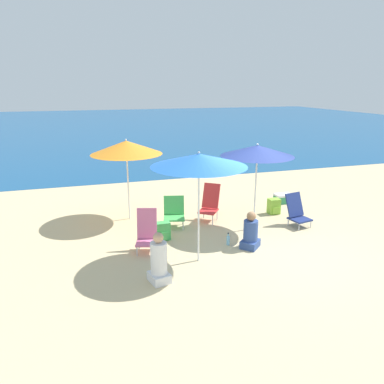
# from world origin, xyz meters

# --- Properties ---
(ground_plane) EXTENTS (60.00, 60.00, 0.00)m
(ground_plane) POSITION_xyz_m (0.00, 0.00, 0.00)
(ground_plane) COLOR #D1BA89
(sea_water) EXTENTS (60.00, 40.00, 0.01)m
(sea_water) POSITION_xyz_m (0.00, 26.09, 0.00)
(sea_water) COLOR navy
(sea_water) RESTS_ON ground
(beach_umbrella_orange) EXTENTS (1.74, 1.74, 2.04)m
(beach_umbrella_orange) POSITION_xyz_m (-2.54, 2.39, 1.83)
(beach_umbrella_orange) COLOR white
(beach_umbrella_orange) RESTS_ON ground
(beach_umbrella_navy) EXTENTS (1.66, 1.66, 2.03)m
(beach_umbrella_navy) POSITION_xyz_m (0.18, 0.84, 1.87)
(beach_umbrella_navy) COLOR white
(beach_umbrella_navy) RESTS_ON ground
(beach_umbrella_blue) EXTENTS (1.77, 1.77, 2.14)m
(beach_umbrella_blue) POSITION_xyz_m (-1.60, -0.37, 1.98)
(beach_umbrella_blue) COLOR white
(beach_umbrella_blue) RESTS_ON ground
(beach_chair_green) EXTENTS (0.60, 0.62, 0.72)m
(beach_chair_green) POSITION_xyz_m (-1.58, 1.58, 0.36)
(beach_chair_green) COLOR silver
(beach_chair_green) RESTS_ON ground
(beach_chair_red) EXTENTS (0.69, 0.73, 0.91)m
(beach_chair_red) POSITION_xyz_m (-0.61, 1.72, 0.45)
(beach_chair_red) COLOR silver
(beach_chair_red) RESTS_ON ground
(beach_chair_pink) EXTENTS (0.52, 0.57, 0.87)m
(beach_chair_pink) POSITION_xyz_m (-2.45, 0.42, 0.41)
(beach_chair_pink) COLOR silver
(beach_chair_pink) RESTS_ON ground
(beach_chair_navy) EXTENTS (0.54, 0.63, 0.77)m
(beach_chair_navy) POSITION_xyz_m (1.27, 0.75, 0.36)
(beach_chair_navy) COLOR silver
(beach_chair_navy) RESTS_ON ground
(person_seated_near) EXTENTS (0.51, 0.51, 0.79)m
(person_seated_near) POSITION_xyz_m (-0.37, -0.11, 0.32)
(person_seated_near) COLOR #334C8C
(person_seated_near) RESTS_ON ground
(person_seated_far) EXTENTS (0.39, 0.43, 0.91)m
(person_seated_far) POSITION_xyz_m (-2.50, -0.94, 0.38)
(person_seated_far) COLOR silver
(person_seated_far) RESTS_ON ground
(backpack_green) EXTENTS (0.33, 0.22, 0.40)m
(backpack_green) POSITION_xyz_m (-2.03, 0.83, 0.20)
(backpack_green) COLOR #47B756
(backpack_green) RESTS_ON ground
(backpack_lime) EXTENTS (0.29, 0.26, 0.40)m
(backpack_lime) POSITION_xyz_m (1.17, 1.66, 0.20)
(backpack_lime) COLOR #8ECC3D
(backpack_lime) RESTS_ON ground
(water_bottle) EXTENTS (0.07, 0.07, 0.27)m
(water_bottle) POSITION_xyz_m (-0.76, 0.15, 0.11)
(water_bottle) COLOR #8CCCEA
(water_bottle) RESTS_ON ground
(cooler_box) EXTENTS (0.50, 0.34, 0.26)m
(cooler_box) POSITION_xyz_m (1.91, 2.43, 0.13)
(cooler_box) COLOR #338C59
(cooler_box) RESTS_ON ground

